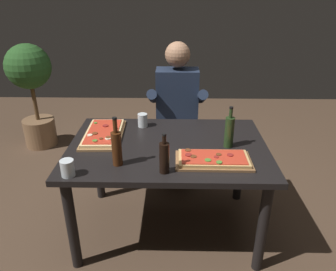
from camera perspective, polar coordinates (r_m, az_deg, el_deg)
ground_plane at (r=2.70m, az=-0.02°, el=-15.80°), size 6.40×6.40×0.00m
dining_table at (r=2.33m, az=-0.02°, el=-3.76°), size 1.40×0.96×0.74m
pizza_rectangular_front at (r=2.08m, az=8.03°, el=-4.23°), size 0.48×0.25×0.05m
pizza_rectangular_left at (r=2.45m, az=-11.35°, el=0.35°), size 0.30×0.52×0.05m
wine_bottle_dark at (r=1.91m, az=-0.66°, el=-3.85°), size 0.06×0.06×0.26m
oil_bottle_amber at (r=2.01m, az=-9.07°, el=-2.05°), size 0.06×0.06×0.32m
vinegar_bottle_green at (r=2.25m, az=10.80°, el=0.72°), size 0.06×0.06×0.30m
tumbler_near_camera at (r=2.00m, az=-17.37°, el=-5.53°), size 0.08×0.08×0.10m
tumbler_far_side at (r=2.56m, az=-4.52°, el=2.71°), size 0.08×0.08×0.11m
diner_chair at (r=3.16m, az=1.54°, el=1.28°), size 0.44×0.44×0.87m
seated_diner at (r=2.95m, az=1.61°, el=4.86°), size 0.53×0.41×1.33m
potted_plant_corner at (r=3.96m, az=-23.01°, el=8.22°), size 0.49×0.49×1.20m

